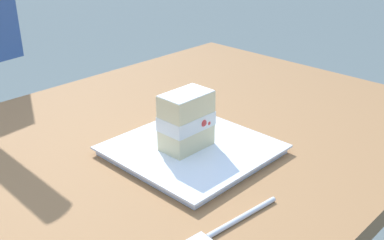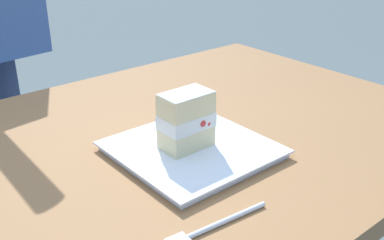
{
  "view_description": "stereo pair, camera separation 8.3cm",
  "coord_description": "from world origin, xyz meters",
  "px_view_note": "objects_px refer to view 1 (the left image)",
  "views": [
    {
      "loc": [
        -0.34,
        -0.61,
        1.19
      ],
      "look_at": [
        0.2,
        -0.08,
        0.84
      ],
      "focal_mm": 43.31,
      "sensor_mm": 36.0,
      "label": 1
    },
    {
      "loc": [
        -0.28,
        -0.66,
        1.19
      ],
      "look_at": [
        0.2,
        -0.08,
        0.84
      ],
      "focal_mm": 43.31,
      "sensor_mm": 36.0,
      "label": 2
    }
  ],
  "objects_px": {
    "cake_slice": "(186,120)",
    "patio_table": "(81,227)",
    "dessert_plate": "(192,150)",
    "dessert_fork": "(229,225)"
  },
  "relations": [
    {
      "from": "patio_table",
      "to": "dessert_fork",
      "type": "relative_size",
      "value": 9.49
    },
    {
      "from": "patio_table",
      "to": "cake_slice",
      "type": "xyz_separation_m",
      "value": [
        0.19,
        -0.08,
        0.17
      ]
    },
    {
      "from": "dessert_plate",
      "to": "cake_slice",
      "type": "xyz_separation_m",
      "value": [
        -0.01,
        0.01,
        0.06
      ]
    },
    {
      "from": "cake_slice",
      "to": "dessert_fork",
      "type": "relative_size",
      "value": 0.62
    },
    {
      "from": "cake_slice",
      "to": "patio_table",
      "type": "bearing_deg",
      "value": 157.94
    },
    {
      "from": "dessert_plate",
      "to": "cake_slice",
      "type": "distance_m",
      "value": 0.06
    },
    {
      "from": "dessert_plate",
      "to": "dessert_fork",
      "type": "distance_m",
      "value": 0.22
    },
    {
      "from": "patio_table",
      "to": "dessert_fork",
      "type": "distance_m",
      "value": 0.3
    },
    {
      "from": "cake_slice",
      "to": "dessert_fork",
      "type": "distance_m",
      "value": 0.23
    },
    {
      "from": "patio_table",
      "to": "cake_slice",
      "type": "distance_m",
      "value": 0.27
    }
  ]
}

